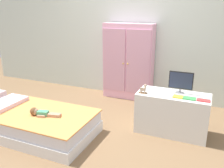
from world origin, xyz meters
name	(u,v)px	position (x,y,z in m)	size (l,w,h in m)	color
ground_plane	(93,134)	(0.00, 0.00, -0.01)	(10.00, 10.00, 0.02)	brown
back_wall	(134,20)	(0.00, 1.57, 1.35)	(6.40, 0.05, 2.70)	silver
bed	(38,123)	(-0.66, -0.29, 0.15)	(1.47, 0.84, 0.30)	white
pillow	(4,104)	(-1.19, -0.29, 0.33)	(0.31, 0.60, 0.05)	silver
doll	(40,112)	(-0.56, -0.34, 0.34)	(0.39, 0.16, 0.10)	#4CA375
wardrobe	(128,62)	(-0.03, 1.40, 0.66)	(0.86, 0.29, 1.31)	#EFADCC
tv_stand	(172,113)	(0.93, 0.44, 0.27)	(0.90, 0.42, 0.53)	silver
tv_monitor	(181,81)	(0.99, 0.51, 0.69)	(0.30, 0.10, 0.28)	#99999E
rocking_horse_toy	(144,89)	(0.57, 0.31, 0.59)	(0.10, 0.04, 0.13)	#8E6642
book_yellow	(178,97)	(0.99, 0.34, 0.54)	(0.12, 0.10, 0.02)	gold
book_green	(189,98)	(1.12, 0.34, 0.54)	(0.15, 0.10, 0.01)	#429E51
book_red	(204,100)	(1.29, 0.34, 0.54)	(0.15, 0.09, 0.01)	#CC3838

